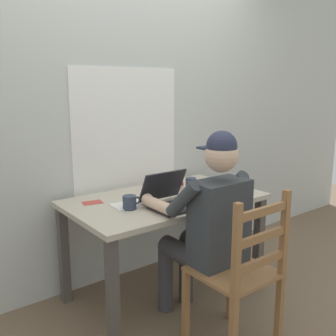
# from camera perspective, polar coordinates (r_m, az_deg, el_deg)

# --- Properties ---
(ground_plane) EXTENTS (8.00, 8.00, 0.00)m
(ground_plane) POSITION_cam_1_polar(r_m,az_deg,el_deg) (3.01, -0.45, -17.91)
(ground_plane) COLOR brown
(back_wall) EXTENTS (6.00, 0.08, 2.60)m
(back_wall) POSITION_cam_1_polar(r_m,az_deg,el_deg) (3.00, -5.97, 8.07)
(back_wall) COLOR beige
(back_wall) RESTS_ON ground
(desk) EXTENTS (1.34, 0.78, 0.74)m
(desk) POSITION_cam_1_polar(r_m,az_deg,el_deg) (2.74, -0.48, -6.28)
(desk) COLOR #BCB29E
(desk) RESTS_ON ground
(seated_person) EXTENTS (0.50, 0.60, 1.26)m
(seated_person) POSITION_cam_1_polar(r_m,az_deg,el_deg) (2.37, 5.72, -7.90)
(seated_person) COLOR #33383D
(seated_person) RESTS_ON ground
(wooden_chair) EXTENTS (0.42, 0.42, 0.95)m
(wooden_chair) POSITION_cam_1_polar(r_m,az_deg,el_deg) (2.28, 10.59, -15.05)
(wooden_chair) COLOR olive
(wooden_chair) RESTS_ON ground
(laptop) EXTENTS (0.33, 0.33, 0.22)m
(laptop) POSITION_cam_1_polar(r_m,az_deg,el_deg) (2.52, 0.56, -4.46)
(laptop) COLOR #232328
(laptop) RESTS_ON desk
(computer_mouse) EXTENTS (0.06, 0.10, 0.03)m
(computer_mouse) POSITION_cam_1_polar(r_m,az_deg,el_deg) (2.63, 5.56, -4.58)
(computer_mouse) COLOR #232328
(computer_mouse) RESTS_ON desk
(coffee_mug_white) EXTENTS (0.12, 0.09, 0.10)m
(coffee_mug_white) POSITION_cam_1_polar(r_m,az_deg,el_deg) (2.90, 8.09, -2.36)
(coffee_mug_white) COLOR white
(coffee_mug_white) RESTS_ON desk
(coffee_mug_dark) EXTENTS (0.12, 0.09, 0.09)m
(coffee_mug_dark) POSITION_cam_1_polar(r_m,az_deg,el_deg) (2.47, -5.63, -5.06)
(coffee_mug_dark) COLOR #2D384C
(coffee_mug_dark) RESTS_ON desk
(coffee_mug_spare) EXTENTS (0.12, 0.08, 0.10)m
(coffee_mug_spare) POSITION_cam_1_polar(r_m,az_deg,el_deg) (2.87, 3.41, -2.42)
(coffee_mug_spare) COLOR #2D384C
(coffee_mug_spare) RESTS_ON desk
(book_stack_main) EXTENTS (0.19, 0.15, 0.07)m
(book_stack_main) POSITION_cam_1_polar(r_m,az_deg,el_deg) (2.95, -0.01, -2.25)
(book_stack_main) COLOR white
(book_stack_main) RESTS_ON desk
(paper_pile_near_laptop) EXTENTS (0.23, 0.20, 0.01)m
(paper_pile_near_laptop) POSITION_cam_1_polar(r_m,az_deg,el_deg) (2.74, 4.73, -4.15)
(paper_pile_near_laptop) COLOR white
(paper_pile_near_laptop) RESTS_ON desk
(paper_pile_back_corner) EXTENTS (0.25, 0.18, 0.01)m
(paper_pile_back_corner) POSITION_cam_1_polar(r_m,az_deg,el_deg) (2.56, -5.55, -5.38)
(paper_pile_back_corner) COLOR white
(paper_pile_back_corner) RESTS_ON desk
(landscape_photo_print) EXTENTS (0.14, 0.11, 0.00)m
(landscape_photo_print) POSITION_cam_1_polar(r_m,az_deg,el_deg) (2.64, -11.05, -5.01)
(landscape_photo_print) COLOR #C63D33
(landscape_photo_print) RESTS_ON desk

